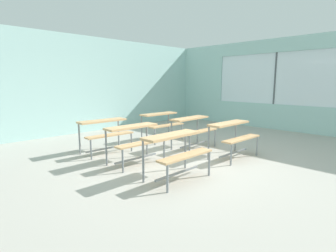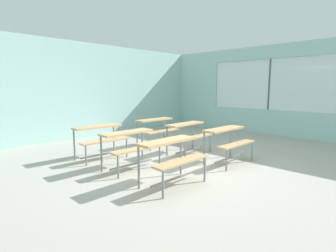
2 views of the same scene
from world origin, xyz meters
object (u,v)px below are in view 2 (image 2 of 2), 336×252
(desk_bench_r1c1, at_px, (189,131))
(desk_bench_r0c0, at_px, (172,151))
(desk_bench_r0c1, at_px, (228,137))
(desk_bench_r2c0, at_px, (100,134))
(desk_bench_r2c1, at_px, (157,126))
(desk_bench_r1c0, at_px, (130,141))

(desk_bench_r1c1, bearing_deg, desk_bench_r0c0, -149.07)
(desk_bench_r0c1, bearing_deg, desk_bench_r2c0, 129.14)
(desk_bench_r1c1, height_order, desk_bench_r2c1, same)
(desk_bench_r0c1, height_order, desk_bench_r1c1, same)
(desk_bench_r0c1, height_order, desk_bench_r2c1, same)
(desk_bench_r0c0, relative_size, desk_bench_r1c0, 0.99)
(desk_bench_r0c0, distance_m, desk_bench_r1c1, 2.10)
(desk_bench_r0c0, height_order, desk_bench_r2c1, same)
(desk_bench_r1c0, bearing_deg, desk_bench_r2c1, 33.46)
(desk_bench_r0c0, bearing_deg, desk_bench_r2c1, 51.76)
(desk_bench_r1c0, height_order, desk_bench_r2c1, same)
(desk_bench_r1c1, bearing_deg, desk_bench_r2c1, 85.68)
(desk_bench_r2c0, height_order, desk_bench_r2c1, same)
(desk_bench_r0c1, relative_size, desk_bench_r2c1, 1.00)
(desk_bench_r0c1, bearing_deg, desk_bench_r0c0, -177.76)
(desk_bench_r0c1, height_order, desk_bench_r1c0, same)
(desk_bench_r2c0, bearing_deg, desk_bench_r0c0, -88.47)
(desk_bench_r1c0, relative_size, desk_bench_r2c0, 0.99)
(desk_bench_r1c0, bearing_deg, desk_bench_r0c0, -91.02)
(desk_bench_r1c0, height_order, desk_bench_r1c1, same)
(desk_bench_r0c1, bearing_deg, desk_bench_r1c0, 148.07)
(desk_bench_r1c0, bearing_deg, desk_bench_r0c1, -32.50)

